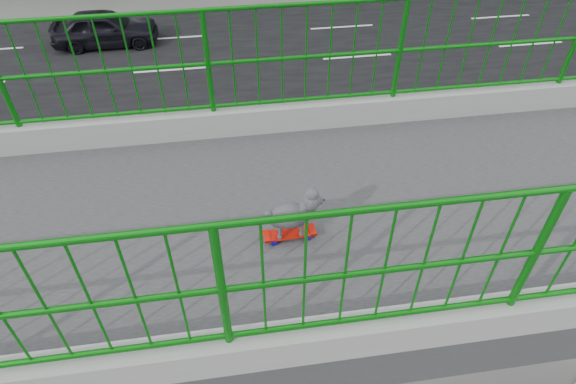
{
  "coord_description": "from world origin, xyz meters",
  "views": [
    {
      "loc": [
        3.24,
        2.13,
        10.29
      ],
      "look_at": [
        -0.16,
        2.63,
        7.15
      ],
      "focal_mm": 31.23,
      "sensor_mm": 36.0,
      "label": 1
    }
  ],
  "objects_px": {
    "car_0": "(416,207)",
    "car_4": "(105,28)",
    "car_5": "(19,246)",
    "poodle": "(293,213)",
    "car_6": "(573,120)",
    "skateboard": "(290,234)"
  },
  "relations": [
    {
      "from": "skateboard",
      "to": "car_4",
      "type": "xyz_separation_m",
      "value": [
        -19.08,
        -5.35,
        -6.28
      ]
    },
    {
      "from": "car_0",
      "to": "car_4",
      "type": "distance_m",
      "value": 16.13
    },
    {
      "from": "car_5",
      "to": "poodle",
      "type": "bearing_deg",
      "value": 43.46
    },
    {
      "from": "car_6",
      "to": "car_5",
      "type": "bearing_deg",
      "value": -79.31
    },
    {
      "from": "car_5",
      "to": "car_4",
      "type": "bearing_deg",
      "value": 177.43
    },
    {
      "from": "skateboard",
      "to": "poodle",
      "type": "xyz_separation_m",
      "value": [
        -0.0,
        0.03,
        0.25
      ]
    },
    {
      "from": "skateboard",
      "to": "car_6",
      "type": "height_order",
      "value": "skateboard"
    },
    {
      "from": "car_4",
      "to": "car_5",
      "type": "distance_m",
      "value": 12.81
    },
    {
      "from": "skateboard",
      "to": "car_4",
      "type": "height_order",
      "value": "skateboard"
    },
    {
      "from": "car_4",
      "to": "car_6",
      "type": "xyz_separation_m",
      "value": [
        9.6,
        16.37,
        0.01
      ]
    },
    {
      "from": "skateboard",
      "to": "car_0",
      "type": "height_order",
      "value": "skateboard"
    },
    {
      "from": "car_6",
      "to": "car_4",
      "type": "bearing_deg",
      "value": -120.39
    },
    {
      "from": "poodle",
      "to": "car_4",
      "type": "distance_m",
      "value": 20.86
    },
    {
      "from": "skateboard",
      "to": "car_4",
      "type": "distance_m",
      "value": 20.78
    },
    {
      "from": "skateboard",
      "to": "car_6",
      "type": "xyz_separation_m",
      "value": [
        -9.48,
        11.02,
        -6.26
      ]
    },
    {
      "from": "car_0",
      "to": "car_5",
      "type": "bearing_deg",
      "value": -90.0
    },
    {
      "from": "skateboard",
      "to": "car_5",
      "type": "distance_m",
      "value": 10.65
    },
    {
      "from": "car_4",
      "to": "skateboard",
      "type": "bearing_deg",
      "value": -164.35
    },
    {
      "from": "poodle",
      "to": "car_6",
      "type": "bearing_deg",
      "value": 127.84
    },
    {
      "from": "skateboard",
      "to": "car_5",
      "type": "height_order",
      "value": "skateboard"
    },
    {
      "from": "car_5",
      "to": "car_6",
      "type": "relative_size",
      "value": 0.86
    },
    {
      "from": "car_0",
      "to": "car_4",
      "type": "xyz_separation_m",
      "value": [
        -12.8,
        -9.81,
        0.05
      ]
    }
  ]
}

